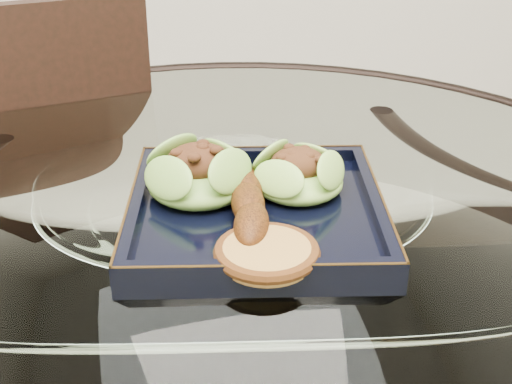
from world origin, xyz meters
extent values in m
cylinder|color=white|center=(0.00, 0.00, 0.76)|extent=(1.10, 1.10, 0.01)
torus|color=black|center=(0.00, 0.00, 0.76)|extent=(1.13, 1.13, 0.02)
cylinder|color=black|center=(0.28, 0.28, 0.38)|extent=(0.04, 0.04, 0.75)
cylinder|color=black|center=(-0.28, 0.28, 0.38)|extent=(0.04, 0.04, 0.75)
cube|color=black|center=(-0.21, 0.23, 0.45)|extent=(0.48, 0.48, 0.04)
cube|color=black|center=(-0.25, 0.41, 0.70)|extent=(0.38, 0.11, 0.44)
cylinder|color=black|center=(-0.08, 0.44, 0.21)|extent=(0.03, 0.03, 0.43)
cube|color=black|center=(0.02, -0.03, 0.77)|extent=(0.31, 0.31, 0.02)
ellipsoid|color=#62942B|center=(-0.04, 0.01, 0.80)|extent=(0.14, 0.14, 0.04)
ellipsoid|color=olive|center=(0.07, 0.00, 0.80)|extent=(0.13, 0.13, 0.04)
ellipsoid|color=#642E0A|center=(0.01, -0.05, 0.80)|extent=(0.06, 0.17, 0.03)
cylinder|color=#B17E3B|center=(0.01, -0.14, 0.79)|extent=(0.10, 0.10, 0.02)
camera|label=1|loc=(-0.12, -0.69, 1.15)|focal=50.00mm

